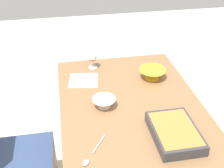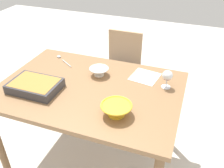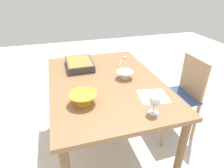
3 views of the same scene
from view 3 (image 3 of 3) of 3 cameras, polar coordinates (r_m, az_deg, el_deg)
name	(u,v)px [view 3 (image 3 of 3)]	position (r m, az deg, el deg)	size (l,w,h in m)	color
ground_plane	(106,146)	(2.15, -1.69, -17.74)	(8.00, 8.00, 0.00)	beige
dining_table	(105,90)	(1.72, -2.02, -1.68)	(1.34, 0.94, 0.78)	olive
chair	(181,94)	(2.16, 19.55, -2.93)	(0.38, 0.41, 0.87)	#334772
wine_glass	(155,101)	(1.26, 12.47, -4.85)	(0.08, 0.08, 0.14)	white
casserole_dish	(79,64)	(1.95, -9.59, 5.95)	(0.35, 0.25, 0.07)	#38383D
mixing_bowl	(83,98)	(1.37, -8.51, -4.03)	(0.20, 0.20, 0.08)	yellow
small_bowl	(125,74)	(1.71, 3.77, 2.97)	(0.15, 0.15, 0.07)	white
serving_spoon	(123,59)	(2.12, 3.41, 7.35)	(0.22, 0.16, 0.01)	silver
napkin	(153,96)	(1.48, 12.07, -3.57)	(0.20, 0.21, 0.00)	white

